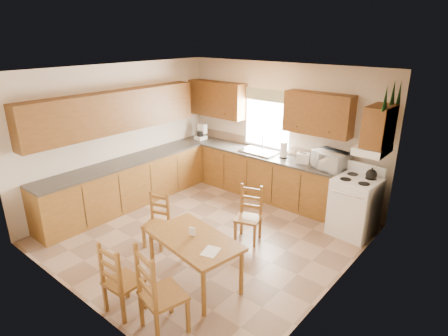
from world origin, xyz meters
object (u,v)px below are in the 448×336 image
Objects in this scene: microwave at (331,160)px; dining_table at (195,260)px; chair_far_right at (248,215)px; chair_near_right at (163,290)px; stove at (354,207)px; chair_near_left at (123,277)px; chair_far_left at (156,221)px.

microwave reaches higher than dining_table.
dining_table is at bearing -85.69° from microwave.
dining_table is 1.36m from chair_far_right.
chair_near_right is (-0.14, -3.85, -0.54)m from microwave.
stove is 0.88× the size of chair_near_right.
dining_table is at bearing -104.02° from chair_far_right.
dining_table is at bearing -108.92° from chair_near_left.
stove is 0.75× the size of dining_table.
chair_near_left is at bearing -87.45° from microwave.
stove is 2.90m from dining_table.
dining_table is at bearing -32.52° from chair_far_left.
dining_table is 1.36× the size of chair_near_left.
chair_near_left is 0.86× the size of chair_near_right.
chair_far_left is at bearing 174.43° from dining_table.
microwave is 0.43× the size of dining_table.
dining_table is (-0.48, -3.00, -0.74)m from microwave.
chair_far_left is at bearing -152.68° from chair_far_right.
chair_near_left is at bearing -112.76° from chair_far_right.
stove is at bearing -88.80° from chair_near_right.
microwave is at bearing 41.12° from chair_far_left.
microwave is 1.86m from chair_far_right.
chair_near_right is (0.62, 0.09, 0.07)m from chair_near_left.
dining_table is at bearing -54.55° from chair_near_right.
microwave is at bearing 51.99° from chair_far_right.
chair_near_right is at bearing -97.00° from chair_far_right.
dining_table is 0.94m from chair_near_right.
microwave reaches higher than chair_near_left.
chair_far_right is (-0.59, -1.65, -0.63)m from microwave.
chair_near_right reaches higher than dining_table.
stove reaches higher than chair_far_left.
chair_near_right is (0.34, -0.85, 0.21)m from dining_table.
stove reaches higher than dining_table.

